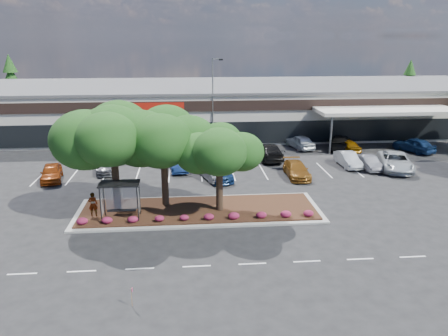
{
  "coord_description": "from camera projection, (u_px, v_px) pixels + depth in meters",
  "views": [
    {
      "loc": [
        -2.77,
        -26.15,
        12.54
      ],
      "look_at": [
        0.08,
        6.51,
        2.6
      ],
      "focal_mm": 35.0,
      "sensor_mm": 36.0,
      "label": 1
    }
  ],
  "objects": [
    {
      "name": "ground",
      "position": [
        231.0,
        234.0,
        28.8
      ],
      "size": [
        160.0,
        160.0,
        0.0
      ],
      "primitive_type": "plane",
      "color": "black",
      "rests_on": "ground"
    },
    {
      "name": "retail_store",
      "position": [
        207.0,
        107.0,
        60.21
      ],
      "size": [
        80.4,
        25.2,
        6.25
      ],
      "color": "beige",
      "rests_on": "ground"
    },
    {
      "name": "landscape_island",
      "position": [
        199.0,
        210.0,
        32.41
      ],
      "size": [
        18.0,
        6.0,
        0.26
      ],
      "color": "#9B9A96",
      "rests_on": "ground"
    },
    {
      "name": "lane_markings",
      "position": [
        218.0,
        183.0,
        38.72
      ],
      "size": [
        33.12,
        20.06,
        0.01
      ],
      "color": "silver",
      "rests_on": "ground"
    },
    {
      "name": "shrub_row",
      "position": [
        200.0,
        217.0,
        30.29
      ],
      "size": [
        17.0,
        0.8,
        0.5
      ],
      "primitive_type": null,
      "color": "#9C214C",
      "rests_on": "landscape_island"
    },
    {
      "name": "bus_shelter",
      "position": [
        120.0,
        190.0,
        30.32
      ],
      "size": [
        2.75,
        1.55,
        2.59
      ],
      "color": "black",
      "rests_on": "landscape_island"
    },
    {
      "name": "island_tree_west",
      "position": [
        114.0,
        158.0,
        31.2
      ],
      "size": [
        7.2,
        7.2,
        7.89
      ],
      "primitive_type": null,
      "color": "#143B12",
      "rests_on": "landscape_island"
    },
    {
      "name": "island_tree_mid",
      "position": [
        164.0,
        158.0,
        32.24
      ],
      "size": [
        6.6,
        6.6,
        7.32
      ],
      "primitive_type": null,
      "color": "#143B12",
      "rests_on": "landscape_island"
    },
    {
      "name": "island_tree_east",
      "position": [
        219.0,
        167.0,
        31.26
      ],
      "size": [
        5.8,
        5.8,
        6.5
      ],
      "primitive_type": null,
      "color": "#143B12",
      "rests_on": "landscape_island"
    },
    {
      "name": "conifer_north_west",
      "position": [
        12.0,
        86.0,
        68.71
      ],
      "size": [
        4.4,
        4.4,
        10.0
      ],
      "primitive_type": "cone",
      "color": "#143B12",
      "rests_on": "ground"
    },
    {
      "name": "conifer_north_east",
      "position": [
        408.0,
        87.0,
        72.27
      ],
      "size": [
        3.96,
        3.96,
        9.0
      ],
      "primitive_type": "cone",
      "color": "#143B12",
      "rests_on": "ground"
    },
    {
      "name": "person_waiting",
      "position": [
        93.0,
        204.0,
        30.81
      ],
      "size": [
        0.65,
        0.43,
        1.77
      ],
      "primitive_type": "imported",
      "rotation": [
        0.0,
        0.0,
        3.16
      ],
      "color": "#594C47",
      "rests_on": "landscape_island"
    },
    {
      "name": "light_pole",
      "position": [
        214.0,
        108.0,
        50.26
      ],
      "size": [
        1.43,
        0.54,
        10.23
      ],
      "rotation": [
        0.0,
        0.0,
        -0.12
      ],
      "color": "#9B9A96",
      "rests_on": "ground"
    },
    {
      "name": "survey_stake",
      "position": [
        132.0,
        294.0,
        20.95
      ],
      "size": [
        0.07,
        0.14,
        0.99
      ],
      "color": "#97724F",
      "rests_on": "ground"
    },
    {
      "name": "car_0",
      "position": [
        51.0,
        173.0,
        39.32
      ],
      "size": [
        2.55,
        4.6,
        1.48
      ],
      "primitive_type": "imported",
      "rotation": [
        0.0,
        0.0,
        0.19
      ],
      "color": "maroon",
      "rests_on": "ground"
    },
    {
      "name": "car_1",
      "position": [
        107.0,
        165.0,
        41.93
      ],
      "size": [
        2.43,
        4.8,
        1.34
      ],
      "primitive_type": "imported",
      "rotation": [
        0.0,
        0.0,
        0.12
      ],
      "color": "#505056",
      "rests_on": "ground"
    },
    {
      "name": "car_2",
      "position": [
        177.0,
        162.0,
        42.42
      ],
      "size": [
        2.18,
        4.74,
        1.5
      ],
      "primitive_type": "imported",
      "rotation": [
        0.0,
        0.0,
        0.13
      ],
      "color": "navy",
      "rests_on": "ground"
    },
    {
      "name": "car_3",
      "position": [
        216.0,
        171.0,
        39.79
      ],
      "size": [
        3.43,
        5.41,
        1.46
      ],
      "primitive_type": "imported",
      "rotation": [
        0.0,
        0.0,
        0.3
      ],
      "color": "navy",
      "rests_on": "ground"
    },
    {
      "name": "car_4",
      "position": [
        212.0,
        171.0,
        39.73
      ],
      "size": [
        2.72,
        4.55,
        1.42
      ],
      "primitive_type": "imported",
      "rotation": [
        0.0,
        0.0,
        0.3
      ],
      "color": "#5C5B64",
      "rests_on": "ground"
    },
    {
      "name": "car_5",
      "position": [
        297.0,
        170.0,
        40.32
      ],
      "size": [
        1.96,
        4.74,
        1.37
      ],
      "primitive_type": "imported",
      "rotation": [
        0.0,
        0.0,
        -0.01
      ],
      "color": "brown",
      "rests_on": "ground"
    },
    {
      "name": "car_6",
      "position": [
        348.0,
        159.0,
        43.62
      ],
      "size": [
        1.64,
        4.39,
        1.43
      ],
      "primitive_type": "imported",
      "rotation": [
        0.0,
        0.0,
        0.03
      ],
      "color": "#999FA5",
      "rests_on": "ground"
    },
    {
      "name": "car_7",
      "position": [
        395.0,
        161.0,
        42.45
      ],
      "size": [
        4.25,
        6.52,
        1.67
      ],
      "primitive_type": "imported",
      "rotation": [
        0.0,
        0.0,
        -0.27
      ],
      "color": "#B1B8BD",
      "rests_on": "ground"
    },
    {
      "name": "car_8",
      "position": [
        369.0,
        162.0,
        42.73
      ],
      "size": [
        1.55,
        4.12,
        1.35
      ],
      "primitive_type": "imported",
      "rotation": [
        0.0,
        0.0,
        0.03
      ],
      "color": "#5D5D65",
      "rests_on": "ground"
    },
    {
      "name": "car_9",
      "position": [
        125.0,
        153.0,
        46.26
      ],
      "size": [
        2.28,
        4.16,
        1.34
      ],
      "primitive_type": "imported",
      "rotation": [
        0.0,
        0.0,
        3.33
      ],
      "color": "#B2B8BE",
      "rests_on": "ground"
    },
    {
      "name": "car_10",
      "position": [
        119.0,
        153.0,
        46.2
      ],
      "size": [
        1.86,
        4.04,
        1.34
      ],
      "primitive_type": "imported",
      "rotation": [
        0.0,
        0.0,
        3.07
      ],
      "color": "silver",
      "rests_on": "ground"
    },
    {
      "name": "car_11",
      "position": [
        183.0,
        145.0,
        49.54
      ],
      "size": [
        2.05,
        4.98,
        1.44
      ],
      "primitive_type": "imported",
      "rotation": [
        0.0,
        0.0,
        3.15
      ],
      "color": "silver",
      "rests_on": "ground"
    },
    {
      "name": "car_12",
      "position": [
        208.0,
        144.0,
        49.38
      ],
      "size": [
        3.07,
        5.45,
        1.7
      ],
      "primitive_type": "imported",
      "rotation": [
        0.0,
        0.0,
        3.4
      ],
      "color": "#20571F",
      "rests_on": "ground"
    },
    {
      "name": "car_13",
      "position": [
        269.0,
        152.0,
        46.09
      ],
      "size": [
        2.62,
        5.87,
        1.67
      ],
      "primitive_type": "imported",
      "rotation": [
        0.0,
        0.0,
        3.19
      ],
      "color": "black",
      "rests_on": "ground"
    },
    {
      "name": "car_14",
      "position": [
        300.0,
        142.0,
        50.56
      ],
      "size": [
        2.91,
        4.95,
        1.58
      ],
      "primitive_type": "imported",
      "rotation": [
        0.0,
        0.0,
        3.38
      ],
      "color": "silver",
      "rests_on": "ground"
    },
    {
      "name": "car_15",
      "position": [
        340.0,
        142.0,
        50.33
      ],
      "size": [
        4.22,
        6.05,
        1.63
      ],
      "primitive_type": "imported",
      "rotation": [
        0.0,
        0.0,
        2.76
      ],
      "color": "black",
      "rests_on": "ground"
    },
    {
      "name": "car_16",
      "position": [
        346.0,
        145.0,
        49.03
      ],
      "size": [
        2.41,
        4.57,
        1.48
      ],
      "primitive_type": "imported",
      "rotation": [
        0.0,
        0.0,
        3.3
      ],
      "color": "#6F4203",
      "rests_on": "ground"
    },
    {
      "name": "car_17",
      "position": [
        414.0,
        145.0,
        49.06
      ],
      "size": [
        3.79,
        5.19,
        1.64
      ],
      "primitive_type": "imported",
      "rotation": [
        0.0,
        0.0,
        3.58
      ],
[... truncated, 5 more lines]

